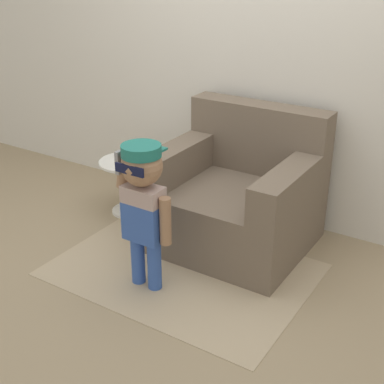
# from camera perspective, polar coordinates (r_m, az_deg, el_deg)

# --- Properties ---
(ground_plane) EXTENTS (10.00, 10.00, 0.00)m
(ground_plane) POSITION_cam_1_polar(r_m,az_deg,el_deg) (3.62, 1.64, -5.63)
(ground_plane) COLOR #998466
(wall_back) EXTENTS (10.00, 0.05, 2.60)m
(wall_back) POSITION_cam_1_polar(r_m,az_deg,el_deg) (3.73, 7.27, 16.42)
(wall_back) COLOR silver
(wall_back) RESTS_ON ground_plane
(armchair) EXTENTS (0.98, 0.88, 0.88)m
(armchair) POSITION_cam_1_polar(r_m,az_deg,el_deg) (3.54, 4.79, -0.54)
(armchair) COLOR #6B5B4C
(armchair) RESTS_ON ground_plane
(person_child) EXTENTS (0.36, 0.27, 0.88)m
(person_child) POSITION_cam_1_polar(r_m,az_deg,el_deg) (2.94, -5.22, -0.34)
(person_child) COLOR #3356AD
(person_child) RESTS_ON ground_plane
(side_table) EXTENTS (0.42, 0.42, 0.41)m
(side_table) POSITION_cam_1_polar(r_m,az_deg,el_deg) (3.97, -6.76, 1.16)
(side_table) COLOR white
(side_table) RESTS_ON ground_plane
(rug) EXTENTS (1.53, 1.10, 0.01)m
(rug) POSITION_cam_1_polar(r_m,az_deg,el_deg) (3.35, -1.03, -8.25)
(rug) COLOR tan
(rug) RESTS_ON ground_plane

